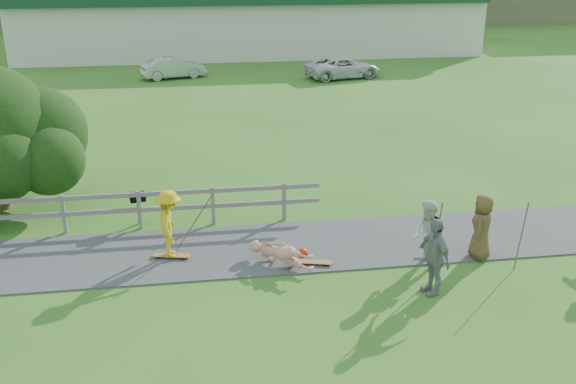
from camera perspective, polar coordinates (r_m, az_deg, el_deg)
name	(u,v)px	position (r m, az deg, el deg)	size (l,w,h in m)	color
ground	(220,280)	(15.18, -6.10, -7.82)	(260.00, 260.00, 0.00)	#31601B
path	(217,251)	(16.50, -6.36, -5.27)	(34.00, 3.00, 0.04)	#37373A
fence	(39,210)	(18.36, -21.26, -1.46)	(15.05, 0.10, 1.10)	#5E5953
strip_mall	(249,15)	(48.68, -3.45, 15.41)	(32.50, 10.75, 5.10)	beige
skater_rider	(170,228)	(15.97, -10.46, -3.14)	(1.10, 0.63, 1.71)	gold
skater_fallen	(281,254)	(15.60, -0.65, -5.53)	(1.77, 0.42, 0.64)	tan
spectator_a	(428,235)	(15.69, 12.31, -3.74)	(0.83, 0.64, 1.70)	beige
spectator_b	(434,256)	(14.56, 12.86, -5.58)	(1.06, 0.44, 1.81)	gray
spectator_c	(482,227)	(16.47, 16.83, -3.00)	(0.82, 0.53, 1.68)	brown
car_silver	(173,68)	(38.94, -10.19, 10.81)	(1.31, 3.75, 1.24)	#AAAFB2
car_white	(343,68)	(38.57, 4.91, 10.97)	(2.06, 4.47, 1.24)	silver
bbq	(139,209)	(18.34, -13.14, -1.44)	(0.42, 0.32, 0.92)	black
longboard_rider	(172,257)	(16.31, -10.27, -5.71)	(0.93, 0.23, 0.10)	brown
longboard_fallen	(314,264)	(15.75, 2.30, -6.38)	(0.90, 0.22, 0.10)	brown
helmet	(303,253)	(16.08, 1.31, -5.45)	(0.26, 0.26, 0.26)	#A1240B
pole_rider	(194,217)	(16.29, -8.34, -2.20)	(0.03, 0.03, 1.87)	brown
pole_spec_left	(436,243)	(14.97, 12.99, -4.44)	(0.03, 0.03, 1.99)	brown
pole_spec_right	(521,236)	(16.19, 20.02, -3.72)	(0.03, 0.03, 1.74)	brown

